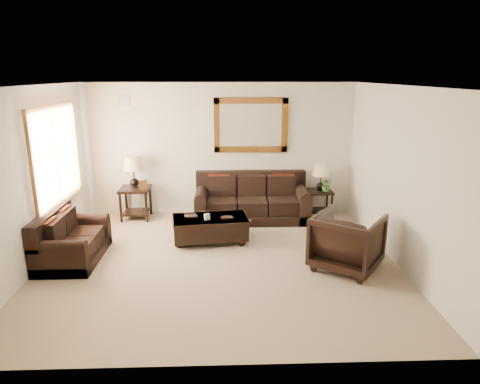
{
  "coord_description": "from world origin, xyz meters",
  "views": [
    {
      "loc": [
        0.1,
        -6.22,
        2.87
      ],
      "look_at": [
        0.35,
        0.6,
        0.97
      ],
      "focal_mm": 32.0,
      "sensor_mm": 36.0,
      "label": 1
    }
  ],
  "objects_px": {
    "sofa": "(252,203)",
    "loveseat": "(70,242)",
    "end_table_left": "(134,178)",
    "coffee_table": "(210,227)",
    "armchair": "(347,239)",
    "end_table_right": "(320,182)"
  },
  "relations": [
    {
      "from": "end_table_left",
      "to": "end_table_right",
      "type": "height_order",
      "value": "end_table_left"
    },
    {
      "from": "coffee_table",
      "to": "loveseat",
      "type": "bearing_deg",
      "value": -169.93
    },
    {
      "from": "end_table_right",
      "to": "coffee_table",
      "type": "distance_m",
      "value": 2.65
    },
    {
      "from": "end_table_left",
      "to": "coffee_table",
      "type": "relative_size",
      "value": 0.94
    },
    {
      "from": "sofa",
      "to": "end_table_left",
      "type": "bearing_deg",
      "value": 177.33
    },
    {
      "from": "sofa",
      "to": "end_table_left",
      "type": "distance_m",
      "value": 2.41
    },
    {
      "from": "loveseat",
      "to": "armchair",
      "type": "bearing_deg",
      "value": -96.18
    },
    {
      "from": "loveseat",
      "to": "end_table_left",
      "type": "height_order",
      "value": "end_table_left"
    },
    {
      "from": "end_table_right",
      "to": "coffee_table",
      "type": "relative_size",
      "value": 0.79
    },
    {
      "from": "end_table_right",
      "to": "armchair",
      "type": "relative_size",
      "value": 1.15
    },
    {
      "from": "end_table_left",
      "to": "armchair",
      "type": "bearing_deg",
      "value": -34.09
    },
    {
      "from": "end_table_right",
      "to": "armchair",
      "type": "distance_m",
      "value": 2.53
    },
    {
      "from": "sofa",
      "to": "loveseat",
      "type": "xyz_separation_m",
      "value": [
        -3.0,
        -1.89,
        -0.04
      ]
    },
    {
      "from": "sofa",
      "to": "armchair",
      "type": "distance_m",
      "value": 2.69
    },
    {
      "from": "sofa",
      "to": "end_table_right",
      "type": "bearing_deg",
      "value": 6.35
    },
    {
      "from": "end_table_right",
      "to": "sofa",
      "type": "bearing_deg",
      "value": -173.65
    },
    {
      "from": "armchair",
      "to": "loveseat",
      "type": "bearing_deg",
      "value": 29.88
    },
    {
      "from": "end_table_right",
      "to": "loveseat",
      "type": "bearing_deg",
      "value": -155.12
    },
    {
      "from": "end_table_left",
      "to": "coffee_table",
      "type": "xyz_separation_m",
      "value": [
        1.55,
        -1.32,
        -0.57
      ]
    },
    {
      "from": "loveseat",
      "to": "end_table_left",
      "type": "xyz_separation_m",
      "value": [
        0.65,
        2.0,
        0.55
      ]
    },
    {
      "from": "end_table_left",
      "to": "sofa",
      "type": "bearing_deg",
      "value": -2.67
    },
    {
      "from": "armchair",
      "to": "end_table_right",
      "type": "bearing_deg",
      "value": -56.93
    }
  ]
}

